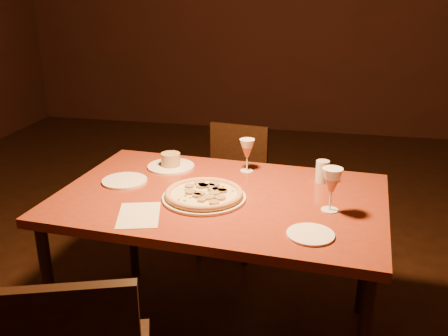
# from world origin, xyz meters

# --- Properties ---
(floor) EXTENTS (7.00, 7.00, 0.00)m
(floor) POSITION_xyz_m (0.00, 0.00, 0.00)
(floor) COLOR black
(floor) RESTS_ON ground
(dining_table) EXTENTS (1.50, 1.02, 0.77)m
(dining_table) POSITION_xyz_m (0.16, -0.30, 0.70)
(dining_table) COLOR maroon
(dining_table) RESTS_ON floor
(chair_far) EXTENTS (0.44, 0.44, 0.80)m
(chair_far) POSITION_xyz_m (0.04, 0.64, 0.45)
(chair_far) COLOR black
(chair_far) RESTS_ON floor
(pizza_plate) EXTENTS (0.36, 0.36, 0.04)m
(pizza_plate) POSITION_xyz_m (0.10, -0.36, 0.79)
(pizza_plate) COLOR white
(pizza_plate) RESTS_ON dining_table
(ramekin_saucer) EXTENTS (0.24, 0.24, 0.08)m
(ramekin_saucer) POSITION_xyz_m (-0.16, -0.01, 0.79)
(ramekin_saucer) COLOR white
(ramekin_saucer) RESTS_ON dining_table
(wine_glass_far) EXTENTS (0.08, 0.08, 0.17)m
(wine_glass_far) POSITION_xyz_m (0.23, 0.02, 0.85)
(wine_glass_far) COLOR #C57352
(wine_glass_far) RESTS_ON dining_table
(wine_glass_right) EXTENTS (0.08, 0.08, 0.19)m
(wine_glass_right) POSITION_xyz_m (0.64, -0.36, 0.86)
(wine_glass_right) COLOR #C57352
(wine_glass_right) RESTS_ON dining_table
(water_tumbler) EXTENTS (0.06, 0.06, 0.10)m
(water_tumbler) POSITION_xyz_m (0.60, -0.05, 0.82)
(water_tumbler) COLOR silver
(water_tumbler) RESTS_ON dining_table
(side_plate_left) EXTENTS (0.21, 0.21, 0.01)m
(side_plate_left) POSITION_xyz_m (-0.31, -0.24, 0.77)
(side_plate_left) COLOR white
(side_plate_left) RESTS_ON dining_table
(side_plate_near) EXTENTS (0.18, 0.18, 0.01)m
(side_plate_near) POSITION_xyz_m (0.57, -0.60, 0.77)
(side_plate_near) COLOR white
(side_plate_near) RESTS_ON dining_table
(menu_card) EXTENTS (0.22, 0.28, 0.00)m
(menu_card) POSITION_xyz_m (-0.12, -0.57, 0.77)
(menu_card) COLOR beige
(menu_card) RESTS_ON dining_table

